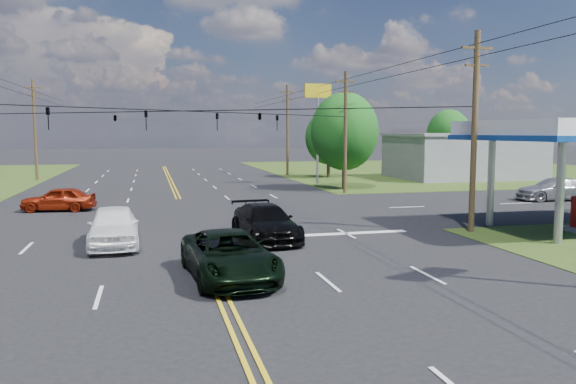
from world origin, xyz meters
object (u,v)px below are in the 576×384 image
object	(u,v)px
pole_left_far	(35,129)
tree_right_b	(329,138)
pickup_dkgreen	(229,256)
pickup_white	(114,226)
pole_ne	(345,131)
pole_right_far	(287,129)
tree_far_r	(449,134)
suv_black	(265,222)
tree_right_a	(345,131)
retail_ne	(463,157)
pole_se	(474,130)

from	to	relation	value
pole_left_far	tree_right_b	size ratio (longest dim) A/B	1.41
pole_left_far	pickup_dkgreen	bearing A→B (deg)	-72.49
pickup_white	pole_ne	bearing A→B (deg)	44.50
pole_left_far	pole_right_far	world-z (taller)	same
tree_far_r	pole_right_far	bearing A→B (deg)	-174.56
tree_right_b	tree_far_r	distance (m)	18.50
pickup_dkgreen	pole_right_far	bearing A→B (deg)	69.27
suv_black	pole_left_far	bearing A→B (deg)	108.26
tree_right_a	pickup_dkgreen	distance (m)	30.28
pickup_white	pole_right_far	bearing A→B (deg)	63.63
retail_ne	tree_right_b	bearing A→B (deg)	163.50
pole_left_far	tree_right_b	xyz separation A→B (m)	(29.50, -4.00, -0.95)
tree_right_b	tree_far_r	xyz separation A→B (m)	(17.50, 6.00, 0.33)
pole_right_far	suv_black	bearing A→B (deg)	-105.32
retail_ne	tree_right_a	size ratio (longest dim) A/B	1.71
tree_right_b	pole_se	bearing A→B (deg)	-96.05
pickup_dkgreen	suv_black	size ratio (longest dim) A/B	1.03
tree_right_a	suv_black	distance (m)	23.62
tree_far_r	retail_ne	bearing A→B (deg)	-111.80
retail_ne	tree_right_a	xyz separation A→B (m)	(-16.00, -8.00, 2.67)
pole_ne	tree_far_r	bearing A→B (deg)	45.00
tree_right_a	pickup_dkgreen	world-z (taller)	tree_right_a
retail_ne	pickup_dkgreen	distance (m)	45.64
pole_ne	pickup_white	xyz separation A→B (m)	(-16.50, -17.37, -4.06)
pole_ne	pole_left_far	distance (m)	32.20
tree_right_b	pole_left_far	bearing A→B (deg)	172.28
tree_right_b	suv_black	bearing A→B (deg)	-112.56
pole_left_far	pickup_white	xyz separation A→B (m)	(9.50, -36.37, -4.31)
pole_right_far	suv_black	world-z (taller)	pole_right_far
pole_se	pickup_dkgreen	xyz separation A→B (m)	(-12.50, -5.79, -4.15)
pole_right_far	pickup_dkgreen	distance (m)	44.80
pole_left_far	pole_ne	bearing A→B (deg)	-36.16
pole_left_far	pole_right_far	size ratio (longest dim) A/B	1.00
pole_ne	tree_right_b	world-z (taller)	pole_ne
tree_right_b	suv_black	distance (m)	35.36
pole_right_far	tree_far_r	bearing A→B (deg)	5.44
retail_ne	pole_ne	world-z (taller)	pole_ne
tree_right_a	pickup_white	xyz separation A→B (m)	(-17.50, -20.37, -4.01)
tree_right_b	pickup_dkgreen	distance (m)	42.11
tree_right_b	suv_black	world-z (taller)	tree_right_b
retail_ne	pole_se	bearing A→B (deg)	-120.38
tree_right_a	pickup_white	distance (m)	27.15
pole_right_far	tree_far_r	world-z (taller)	pole_right_far
retail_ne	pickup_dkgreen	world-z (taller)	retail_ne
suv_black	pickup_dkgreen	bearing A→B (deg)	-117.08
pole_ne	pickup_white	bearing A→B (deg)	-133.53
pickup_dkgreen	pickup_white	world-z (taller)	pickup_white
retail_ne	tree_right_b	size ratio (longest dim) A/B	1.98
pickup_dkgreen	pole_se	bearing A→B (deg)	20.42
tree_right_a	pole_left_far	bearing A→B (deg)	149.35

